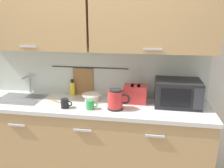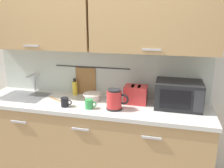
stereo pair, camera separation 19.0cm
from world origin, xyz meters
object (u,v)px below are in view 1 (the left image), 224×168
at_px(electric_kettle, 116,99).
at_px(dish_soap_bottle, 72,89).
at_px(wooden_spoon, 58,102).
at_px(toaster, 135,94).
at_px(mixing_bowl, 91,97).
at_px(mug_near_sink, 65,103).
at_px(microwave, 178,93).
at_px(mug_by_kettle, 90,105).

bearing_deg(electric_kettle, dish_soap_bottle, 149.57).
bearing_deg(wooden_spoon, toaster, 10.08).
distance_m(electric_kettle, mixing_bowl, 0.37).
bearing_deg(toaster, wooden_spoon, -169.92).
height_order(mixing_bowl, toaster, toaster).
xyz_separation_m(mug_near_sink, wooden_spoon, (-0.13, 0.13, -0.04)).
xyz_separation_m(microwave, electric_kettle, (-0.62, -0.21, -0.03)).
distance_m(dish_soap_bottle, wooden_spoon, 0.28).
bearing_deg(electric_kettle, toaster, 51.32).
xyz_separation_m(dish_soap_bottle, mug_by_kettle, (0.31, -0.38, -0.04)).
height_order(electric_kettle, dish_soap_bottle, electric_kettle).
xyz_separation_m(mixing_bowl, wooden_spoon, (-0.34, -0.12, -0.04)).
bearing_deg(microwave, mug_by_kettle, -163.31).
bearing_deg(mixing_bowl, wooden_spoon, -159.97).
bearing_deg(electric_kettle, microwave, 19.21).
xyz_separation_m(electric_kettle, wooden_spoon, (-0.64, 0.08, -0.10)).
height_order(dish_soap_bottle, mug_near_sink, dish_soap_bottle).
xyz_separation_m(electric_kettle, toaster, (0.18, 0.22, -0.01)).
distance_m(dish_soap_bottle, toaster, 0.75).
relative_size(dish_soap_bottle, mixing_bowl, 0.92).
relative_size(mixing_bowl, mug_by_kettle, 1.78).
relative_size(dish_soap_bottle, mug_near_sink, 1.63).
height_order(mug_near_sink, toaster, toaster).
height_order(electric_kettle, mixing_bowl, electric_kettle).
height_order(mixing_bowl, wooden_spoon, mixing_bowl).
bearing_deg(mug_by_kettle, dish_soap_bottle, 129.65).
xyz_separation_m(electric_kettle, mixing_bowl, (-0.30, 0.20, -0.06)).
height_order(electric_kettle, mug_near_sink, electric_kettle).
relative_size(microwave, mixing_bowl, 2.15).
bearing_deg(mug_near_sink, electric_kettle, 6.09).
relative_size(electric_kettle, toaster, 0.89).
xyz_separation_m(mug_near_sink, toaster, (0.69, 0.28, 0.05)).
bearing_deg(mug_near_sink, mixing_bowl, 50.47).
bearing_deg(microwave, mixing_bowl, -179.18).
height_order(dish_soap_bottle, wooden_spoon, dish_soap_bottle).
xyz_separation_m(microwave, wooden_spoon, (-1.26, -0.14, -0.13)).
height_order(microwave, wooden_spoon, microwave).
height_order(mug_near_sink, mixing_bowl, mug_near_sink).
bearing_deg(electric_kettle, mug_near_sink, -173.91).
bearing_deg(mug_by_kettle, mug_near_sink, -177.97).
relative_size(dish_soap_bottle, toaster, 0.77).
xyz_separation_m(dish_soap_bottle, mug_near_sink, (0.05, -0.39, -0.04)).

